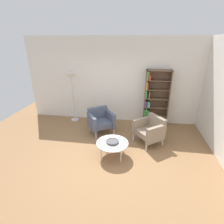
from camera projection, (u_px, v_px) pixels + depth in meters
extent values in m
plane|color=olive|center=(104.00, 160.00, 4.33)|extent=(8.32, 8.32, 0.00)
cube|color=silver|center=(117.00, 81.00, 6.02)|extent=(6.40, 0.12, 2.90)
cube|color=brown|center=(145.00, 98.00, 5.87)|extent=(0.03, 0.30, 1.90)
cube|color=brown|center=(168.00, 99.00, 5.76)|extent=(0.03, 0.30, 1.90)
cube|color=brown|center=(159.00, 70.00, 5.45)|extent=(0.80, 0.30, 0.03)
cube|color=brown|center=(154.00, 124.00, 6.17)|extent=(0.80, 0.30, 0.03)
cube|color=brown|center=(156.00, 97.00, 5.94)|extent=(0.80, 0.02, 1.90)
cube|color=brown|center=(155.00, 115.00, 6.05)|extent=(0.76, 0.28, 0.02)
cube|color=brown|center=(156.00, 107.00, 5.93)|extent=(0.76, 0.28, 0.02)
cube|color=brown|center=(157.00, 99.00, 5.81)|extent=(0.76, 0.28, 0.02)
cube|color=brown|center=(157.00, 90.00, 5.70)|extent=(0.76, 0.28, 0.02)
cube|color=brown|center=(158.00, 80.00, 5.58)|extent=(0.76, 0.28, 0.02)
cube|color=purple|center=(144.00, 120.00, 6.15)|extent=(0.03, 0.22, 0.18)
cube|color=red|center=(145.00, 120.00, 6.14)|extent=(0.02, 0.22, 0.22)
cube|color=purple|center=(146.00, 120.00, 6.14)|extent=(0.04, 0.23, 0.21)
cube|color=yellow|center=(147.00, 120.00, 6.11)|extent=(0.04, 0.19, 0.23)
cube|color=green|center=(145.00, 112.00, 6.03)|extent=(0.04, 0.23, 0.21)
cube|color=green|center=(146.00, 111.00, 6.02)|extent=(0.03, 0.25, 0.27)
cube|color=green|center=(148.00, 112.00, 6.00)|extent=(0.04, 0.18, 0.20)
cube|color=olive|center=(149.00, 112.00, 6.03)|extent=(0.04, 0.25, 0.18)
cube|color=purple|center=(146.00, 104.00, 5.89)|extent=(0.04, 0.19, 0.22)
cube|color=blue|center=(147.00, 104.00, 5.88)|extent=(0.02, 0.17, 0.20)
cube|color=green|center=(148.00, 104.00, 5.90)|extent=(0.04, 0.22, 0.20)
cube|color=white|center=(149.00, 104.00, 5.91)|extent=(0.02, 0.24, 0.18)
cube|color=green|center=(146.00, 94.00, 5.78)|extent=(0.04, 0.21, 0.27)
cube|color=black|center=(148.00, 95.00, 5.79)|extent=(0.04, 0.22, 0.18)
cube|color=olive|center=(149.00, 95.00, 5.76)|extent=(0.04, 0.20, 0.24)
cube|color=yellow|center=(147.00, 85.00, 5.68)|extent=(0.03, 0.25, 0.26)
cube|color=red|center=(148.00, 86.00, 5.65)|extent=(0.02, 0.18, 0.22)
cube|color=black|center=(149.00, 85.00, 5.64)|extent=(0.03, 0.19, 0.27)
cube|color=green|center=(148.00, 75.00, 5.55)|extent=(0.04, 0.24, 0.27)
cube|color=red|center=(149.00, 76.00, 5.52)|extent=(0.03, 0.19, 0.26)
cube|color=red|center=(150.00, 77.00, 5.55)|extent=(0.02, 0.22, 0.17)
cylinder|color=silver|center=(112.00, 143.00, 4.33)|extent=(0.80, 0.80, 0.02)
cylinder|color=silver|center=(101.00, 154.00, 4.22)|extent=(0.03, 0.03, 0.38)
cylinder|color=silver|center=(121.00, 156.00, 4.15)|extent=(0.03, 0.03, 0.38)
cylinder|color=silver|center=(105.00, 144.00, 4.66)|extent=(0.03, 0.03, 0.38)
cylinder|color=silver|center=(123.00, 145.00, 4.59)|extent=(0.03, 0.03, 0.38)
cylinder|color=#4C4C51|center=(112.00, 142.00, 4.32)|extent=(0.13, 0.13, 0.02)
cylinder|color=#4C4C51|center=(112.00, 142.00, 4.31)|extent=(0.32, 0.32, 0.02)
torus|color=#4C4C51|center=(112.00, 141.00, 4.31)|extent=(0.32, 0.32, 0.02)
cube|color=gray|center=(149.00, 133.00, 4.94)|extent=(0.85, 0.86, 0.16)
cube|color=gray|center=(157.00, 122.00, 4.96)|extent=(0.48, 0.58, 0.38)
cube|color=gray|center=(142.00, 125.00, 5.14)|extent=(0.55, 0.45, 0.46)
cube|color=gray|center=(156.00, 134.00, 4.64)|extent=(0.55, 0.45, 0.46)
cylinder|color=silver|center=(133.00, 137.00, 5.13)|extent=(0.04, 0.04, 0.24)
cylinder|color=silver|center=(146.00, 147.00, 4.64)|extent=(0.04, 0.04, 0.24)
cylinder|color=silver|center=(149.00, 132.00, 5.38)|extent=(0.04, 0.04, 0.24)
cylinder|color=silver|center=(162.00, 141.00, 4.89)|extent=(0.04, 0.04, 0.24)
cube|color=#4C566B|center=(101.00, 123.00, 5.50)|extent=(0.86, 0.84, 0.16)
cube|color=#4C566B|center=(98.00, 113.00, 5.62)|extent=(0.59, 0.46, 0.38)
cube|color=#4C566B|center=(92.00, 122.00, 5.32)|extent=(0.44, 0.57, 0.46)
cube|color=#4C566B|center=(110.00, 119.00, 5.57)|extent=(0.44, 0.57, 0.46)
cylinder|color=silver|center=(96.00, 135.00, 5.20)|extent=(0.04, 0.04, 0.24)
cylinder|color=silver|center=(114.00, 131.00, 5.44)|extent=(0.04, 0.04, 0.24)
cylinder|color=silver|center=(90.00, 127.00, 5.68)|extent=(0.04, 0.04, 0.24)
cylinder|color=silver|center=(106.00, 124.00, 5.92)|extent=(0.04, 0.04, 0.24)
cylinder|color=silver|center=(75.00, 119.00, 6.50)|extent=(0.28, 0.28, 0.02)
cylinder|color=silver|center=(73.00, 98.00, 6.18)|extent=(0.03, 0.03, 1.65)
cone|color=white|center=(71.00, 76.00, 5.88)|extent=(0.32, 0.32, 0.18)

